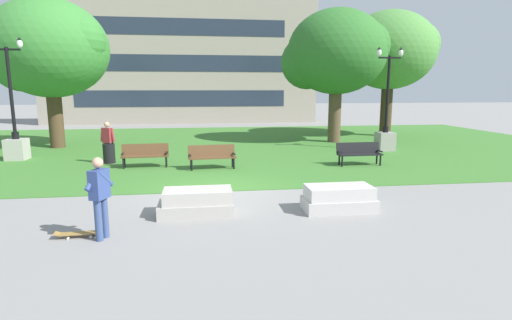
{
  "coord_description": "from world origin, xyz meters",
  "views": [
    {
      "loc": [
        -0.43,
        -11.66,
        3.06
      ],
      "look_at": [
        0.96,
        -1.4,
        1.2
      ],
      "focal_mm": 28.0,
      "sensor_mm": 36.0,
      "label": 1
    }
  ],
  "objects_px": {
    "concrete_block_left": "(339,199)",
    "lamp_post_center": "(15,136)",
    "concrete_block_center": "(197,203)",
    "park_bench_near_left": "(359,152)",
    "lamp_post_right": "(386,130)",
    "person_bystander_near_lawn": "(108,140)",
    "park_bench_near_right": "(212,155)",
    "skateboard": "(80,233)",
    "trash_bin": "(109,151)",
    "person_skateboarder": "(100,193)",
    "park_bench_far_left": "(145,154)"
  },
  "relations": [
    {
      "from": "person_skateboarder",
      "to": "person_bystander_near_lawn",
      "type": "xyz_separation_m",
      "value": [
        -1.74,
        8.65,
        0.01
      ]
    },
    {
      "from": "skateboard",
      "to": "lamp_post_center",
      "type": "distance_m",
      "value": 11.35
    },
    {
      "from": "concrete_block_center",
      "to": "park_bench_near_right",
      "type": "relative_size",
      "value": 0.98
    },
    {
      "from": "concrete_block_center",
      "to": "park_bench_far_left",
      "type": "relative_size",
      "value": 0.99
    },
    {
      "from": "lamp_post_right",
      "to": "park_bench_near_right",
      "type": "bearing_deg",
      "value": -158.19
    },
    {
      "from": "lamp_post_right",
      "to": "person_bystander_near_lawn",
      "type": "distance_m",
      "value": 12.96
    },
    {
      "from": "concrete_block_center",
      "to": "park_bench_near_left",
      "type": "height_order",
      "value": "park_bench_near_left"
    },
    {
      "from": "lamp_post_right",
      "to": "trash_bin",
      "type": "xyz_separation_m",
      "value": [
        -12.83,
        -1.74,
        -0.53
      ]
    },
    {
      "from": "concrete_block_left",
      "to": "person_skateboarder",
      "type": "relative_size",
      "value": 1.05
    },
    {
      "from": "trash_bin",
      "to": "person_bystander_near_lawn",
      "type": "xyz_separation_m",
      "value": [
        -0.0,
        -0.06,
        0.48
      ]
    },
    {
      "from": "person_bystander_near_lawn",
      "to": "skateboard",
      "type": "bearing_deg",
      "value": -81.58
    },
    {
      "from": "park_bench_near_right",
      "to": "park_bench_near_left",
      "type": "bearing_deg",
      "value": -0.53
    },
    {
      "from": "skateboard",
      "to": "park_bench_near_right",
      "type": "distance_m",
      "value": 7.44
    },
    {
      "from": "concrete_block_left",
      "to": "lamp_post_right",
      "type": "xyz_separation_m",
      "value": [
        5.61,
        9.23,
        0.73
      ]
    },
    {
      "from": "lamp_post_center",
      "to": "concrete_block_center",
      "type": "bearing_deg",
      "value": -48.36
    },
    {
      "from": "park_bench_far_left",
      "to": "lamp_post_center",
      "type": "xyz_separation_m",
      "value": [
        -5.73,
        2.43,
        0.52
      ]
    },
    {
      "from": "concrete_block_left",
      "to": "lamp_post_center",
      "type": "relative_size",
      "value": 0.35
    },
    {
      "from": "person_skateboarder",
      "to": "trash_bin",
      "type": "distance_m",
      "value": 8.9
    },
    {
      "from": "park_bench_near_left",
      "to": "person_bystander_near_lawn",
      "type": "bearing_deg",
      "value": 170.34
    },
    {
      "from": "skateboard",
      "to": "park_bench_far_left",
      "type": "xyz_separation_m",
      "value": [
        0.34,
        7.51,
        0.45
      ]
    },
    {
      "from": "person_skateboarder",
      "to": "park_bench_far_left",
      "type": "relative_size",
      "value": 0.94
    },
    {
      "from": "lamp_post_center",
      "to": "person_bystander_near_lawn",
      "type": "bearing_deg",
      "value": -19.42
    },
    {
      "from": "concrete_block_left",
      "to": "trash_bin",
      "type": "bearing_deg",
      "value": 133.95
    },
    {
      "from": "trash_bin",
      "to": "park_bench_far_left",
      "type": "bearing_deg",
      "value": -33.15
    },
    {
      "from": "concrete_block_left",
      "to": "park_bench_near_left",
      "type": "relative_size",
      "value": 0.99
    },
    {
      "from": "person_bystander_near_lawn",
      "to": "trash_bin",
      "type": "bearing_deg",
      "value": 89.49
    },
    {
      "from": "person_skateboarder",
      "to": "park_bench_near_left",
      "type": "distance_m",
      "value": 10.84
    },
    {
      "from": "park_bench_near_right",
      "to": "lamp_post_right",
      "type": "xyz_separation_m",
      "value": [
        8.65,
        3.46,
        0.5
      ]
    },
    {
      "from": "concrete_block_left",
      "to": "lamp_post_center",
      "type": "xyz_separation_m",
      "value": [
        -11.35,
        8.88,
        0.75
      ]
    },
    {
      "from": "park_bench_near_left",
      "to": "lamp_post_right",
      "type": "xyz_separation_m",
      "value": [
        2.77,
        3.51,
        0.5
      ]
    },
    {
      "from": "person_skateboarder",
      "to": "trash_bin",
      "type": "relative_size",
      "value": 1.78
    },
    {
      "from": "park_bench_near_left",
      "to": "lamp_post_right",
      "type": "height_order",
      "value": "lamp_post_right"
    },
    {
      "from": "lamp_post_center",
      "to": "trash_bin",
      "type": "xyz_separation_m",
      "value": [
        4.13,
        -1.39,
        -0.55
      ]
    },
    {
      "from": "park_bench_near_right",
      "to": "park_bench_far_left",
      "type": "relative_size",
      "value": 1.01
    },
    {
      "from": "skateboard",
      "to": "park_bench_near_left",
      "type": "relative_size",
      "value": 0.57
    },
    {
      "from": "skateboard",
      "to": "lamp_post_right",
      "type": "height_order",
      "value": "lamp_post_right"
    },
    {
      "from": "person_bystander_near_lawn",
      "to": "lamp_post_center",
      "type": "bearing_deg",
      "value": 160.58
    },
    {
      "from": "concrete_block_left",
      "to": "person_bystander_near_lawn",
      "type": "height_order",
      "value": "person_bystander_near_lawn"
    },
    {
      "from": "lamp_post_center",
      "to": "person_bystander_near_lawn",
      "type": "height_order",
      "value": "lamp_post_center"
    },
    {
      "from": "park_bench_far_left",
      "to": "person_bystander_near_lawn",
      "type": "relative_size",
      "value": 1.07
    },
    {
      "from": "person_bystander_near_lawn",
      "to": "concrete_block_left",
      "type": "bearing_deg",
      "value": -45.8
    },
    {
      "from": "skateboard",
      "to": "park_bench_near_left",
      "type": "distance_m",
      "value": 11.12
    },
    {
      "from": "park_bench_near_left",
      "to": "person_bystander_near_lawn",
      "type": "relative_size",
      "value": 1.06
    },
    {
      "from": "park_bench_far_left",
      "to": "lamp_post_right",
      "type": "xyz_separation_m",
      "value": [
        11.23,
        2.78,
        0.5
      ]
    },
    {
      "from": "concrete_block_center",
      "to": "concrete_block_left",
      "type": "height_order",
      "value": "same"
    },
    {
      "from": "park_bench_near_left",
      "to": "park_bench_far_left",
      "type": "bearing_deg",
      "value": 175.04
    },
    {
      "from": "park_bench_near_right",
      "to": "trash_bin",
      "type": "relative_size",
      "value": 1.92
    },
    {
      "from": "lamp_post_right",
      "to": "park_bench_near_left",
      "type": "bearing_deg",
      "value": -128.26
    },
    {
      "from": "lamp_post_right",
      "to": "skateboard",
      "type": "bearing_deg",
      "value": -138.37
    },
    {
      "from": "person_skateboarder",
      "to": "lamp_post_right",
      "type": "xyz_separation_m",
      "value": [
        11.09,
        10.45,
        0.06
      ]
    }
  ]
}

